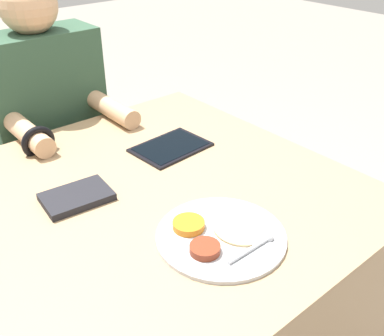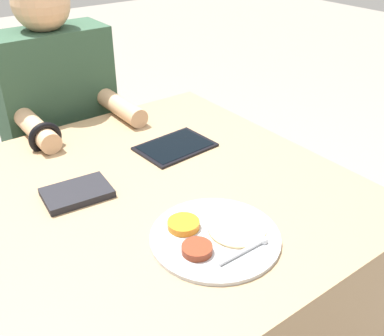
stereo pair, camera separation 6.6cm
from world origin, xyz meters
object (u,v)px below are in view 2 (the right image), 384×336
Objects in this scene: red_notebook at (77,193)px; tablet_device at (175,147)px; person_diner at (64,141)px; thali_tray at (214,236)px.

tablet_device is (0.37, 0.07, -0.00)m from red_notebook.
red_notebook is at bearing -107.72° from person_diner.
tablet_device is at bearing -72.24° from person_diner.
person_diner is (0.20, 0.62, -0.16)m from red_notebook.
red_notebook is at bearing 116.84° from thali_tray.
person_diner is at bearing 107.76° from tablet_device.
thali_tray is 0.26× the size of person_diner.
tablet_device is 0.20× the size of person_diner.
thali_tray is 0.41m from red_notebook.
person_diner is (-0.18, 0.55, -0.15)m from tablet_device.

